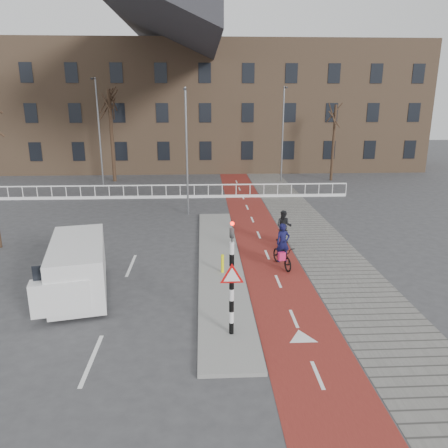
{
  "coord_description": "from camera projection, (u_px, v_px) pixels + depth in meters",
  "views": [
    {
      "loc": [
        -1.4,
        -13.6,
        6.89
      ],
      "look_at": [
        -0.47,
        5.0,
        1.5
      ],
      "focal_mm": 35.0,
      "sensor_mm": 36.0,
      "label": 1
    }
  ],
  "objects": [
    {
      "name": "traffic_signal",
      "position": [
        232.0,
        276.0,
        12.51
      ],
      "size": [
        0.8,
        0.8,
        3.68
      ],
      "color": "black",
      "rests_on": "curb_island"
    },
    {
      "name": "ground",
      "position": [
        245.0,
        306.0,
        15.03
      ],
      "size": [
        120.0,
        120.0,
        0.0
      ],
      "primitive_type": "plane",
      "color": "#38383A",
      "rests_on": "ground"
    },
    {
      "name": "streetlight_near",
      "position": [
        187.0,
        153.0,
        25.88
      ],
      "size": [
        0.12,
        0.12,
        7.5
      ],
      "primitive_type": "cylinder",
      "color": "slate",
      "rests_on": "ground"
    },
    {
      "name": "curb_island",
      "position": [
        220.0,
        263.0,
        18.82
      ],
      "size": [
        1.8,
        16.0,
        0.12
      ],
      "primitive_type": "cube",
      "color": "gray",
      "rests_on": "ground"
    },
    {
      "name": "bike_lane",
      "position": [
        254.0,
        224.0,
        24.7
      ],
      "size": [
        2.5,
        60.0,
        0.01
      ],
      "primitive_type": "cube",
      "color": "maroon",
      "rests_on": "ground"
    },
    {
      "name": "tree_mid",
      "position": [
        112.0,
        136.0,
        36.46
      ],
      "size": [
        0.28,
        0.28,
        7.59
      ],
      "primitive_type": "cylinder",
      "color": "black",
      "rests_on": "ground"
    },
    {
      "name": "townhouse_row",
      "position": [
        185.0,
        88.0,
        43.41
      ],
      "size": [
        46.0,
        10.0,
        15.9
      ],
      "color": "#7F6047",
      "rests_on": "ground"
    },
    {
      "name": "sidewalk",
      "position": [
        303.0,
        224.0,
        24.83
      ],
      "size": [
        3.0,
        60.0,
        0.01
      ],
      "primitive_type": "cube",
      "color": "slate",
      "rests_on": "ground"
    },
    {
      "name": "railing",
      "position": [
        152.0,
        194.0,
        31.02
      ],
      "size": [
        28.0,
        0.1,
        0.99
      ],
      "color": "silver",
      "rests_on": "ground"
    },
    {
      "name": "streetlight_left",
      "position": [
        100.0,
        134.0,
        33.99
      ],
      "size": [
        0.12,
        0.12,
        8.39
      ],
      "primitive_type": "cylinder",
      "color": "slate",
      "rests_on": "ground"
    },
    {
      "name": "tree_right",
      "position": [
        333.0,
        143.0,
        37.09
      ],
      "size": [
        0.23,
        0.23,
        6.36
      ],
      "primitive_type": "cylinder",
      "color": "black",
      "rests_on": "ground"
    },
    {
      "name": "streetlight_right",
      "position": [
        283.0,
        135.0,
        36.62
      ],
      "size": [
        0.12,
        0.12,
        7.82
      ],
      "primitive_type": "cylinder",
      "color": "slate",
      "rests_on": "ground"
    },
    {
      "name": "van",
      "position": [
        78.0,
        267.0,
        15.73
      ],
      "size": [
        2.74,
        4.82,
        1.95
      ],
      "rotation": [
        0.0,
        0.0,
        0.21
      ],
      "color": "silver",
      "rests_on": "ground"
    },
    {
      "name": "cyclist_near",
      "position": [
        282.0,
        252.0,
        18.34
      ],
      "size": [
        1.03,
        1.9,
        1.89
      ],
      "rotation": [
        0.0,
        0.0,
        0.23
      ],
      "color": "black",
      "rests_on": "bike_lane"
    },
    {
      "name": "bollard",
      "position": [
        222.0,
        264.0,
        17.52
      ],
      "size": [
        0.12,
        0.12,
        0.75
      ],
      "primitive_type": "cylinder",
      "color": "#F3F20D",
      "rests_on": "curb_island"
    },
    {
      "name": "cyclist_far",
      "position": [
        284.0,
        232.0,
        20.86
      ],
      "size": [
        0.95,
        1.68,
        1.77
      ],
      "rotation": [
        0.0,
        0.0,
        -0.32
      ],
      "color": "black",
      "rests_on": "bike_lane"
    }
  ]
}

